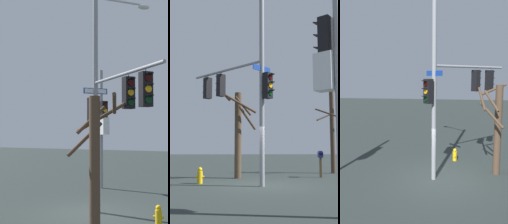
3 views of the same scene
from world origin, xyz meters
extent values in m
plane|color=#2C3432|center=(0.00, 0.00, 0.00)|extent=(80.00, 80.00, 0.00)
cylinder|color=gray|center=(0.00, 0.34, 4.74)|extent=(0.21, 0.21, 9.48)
cylinder|color=gray|center=(1.68, -1.39, 5.37)|extent=(3.45, 3.56, 0.12)
cube|color=black|center=(1.92, -1.65, 4.67)|extent=(0.47, 0.47, 1.10)
cylinder|color=#2F0403|center=(2.04, -1.76, 5.01)|extent=(0.18, 0.18, 0.22)
cube|color=black|center=(2.09, -1.82, 5.13)|extent=(0.26, 0.26, 0.06)
cylinder|color=#F2A814|center=(2.04, -1.76, 4.67)|extent=(0.18, 0.18, 0.22)
cube|color=black|center=(2.09, -1.82, 4.79)|extent=(0.26, 0.26, 0.06)
cylinder|color=black|center=(2.04, -1.76, 4.33)|extent=(0.18, 0.18, 0.22)
cube|color=black|center=(2.09, -1.82, 4.45)|extent=(0.26, 0.26, 0.06)
cylinder|color=gray|center=(1.92, -1.65, 5.30)|extent=(0.04, 0.04, 0.15)
cube|color=black|center=(2.67, -2.42, 4.67)|extent=(0.47, 0.46, 1.10)
cylinder|color=#2F0403|center=(2.78, -2.54, 5.01)|extent=(0.18, 0.17, 0.22)
cube|color=black|center=(2.83, -2.60, 5.13)|extent=(0.26, 0.26, 0.06)
cylinder|color=#F2A814|center=(2.78, -2.54, 4.67)|extent=(0.18, 0.17, 0.22)
cube|color=black|center=(2.83, -2.60, 4.79)|extent=(0.26, 0.26, 0.06)
cylinder|color=black|center=(2.78, -2.54, 4.33)|extent=(0.18, 0.17, 0.22)
cube|color=black|center=(2.83, -2.60, 4.45)|extent=(0.26, 0.26, 0.06)
cylinder|color=gray|center=(2.67, -2.42, 5.30)|extent=(0.04, 0.04, 0.15)
cube|color=black|center=(-0.23, 0.57, 4.23)|extent=(0.46, 0.47, 1.10)
cylinder|color=#2F0403|center=(-0.35, 0.69, 4.57)|extent=(0.17, 0.18, 0.22)
cube|color=black|center=(-0.41, 0.74, 4.69)|extent=(0.26, 0.26, 0.06)
cylinder|color=#F2A814|center=(-0.35, 0.69, 4.23)|extent=(0.17, 0.18, 0.22)
cube|color=black|center=(-0.41, 0.74, 4.35)|extent=(0.26, 0.26, 0.06)
cylinder|color=black|center=(-0.35, 0.69, 3.89)|extent=(0.17, 0.18, 0.22)
cube|color=black|center=(-0.41, 0.74, 4.01)|extent=(0.26, 0.26, 0.06)
cube|color=navy|center=(0.00, 0.34, 5.03)|extent=(0.80, 0.80, 0.24)
cube|color=white|center=(0.01, 0.33, 5.03)|extent=(0.71, 0.71, 0.18)
cylinder|color=gray|center=(-1.60, 5.76, 3.46)|extent=(0.19, 0.19, 6.93)
cube|color=white|center=(-1.34, 5.52, 3.61)|extent=(0.65, 0.65, 0.98)
cube|color=black|center=(-1.37, 5.54, 4.52)|extent=(0.46, 0.47, 1.10)
cylinder|color=#2F0403|center=(-1.24, 5.43, 4.86)|extent=(0.17, 0.18, 0.22)
cube|color=black|center=(-1.19, 5.38, 4.98)|extent=(0.26, 0.26, 0.06)
cylinder|color=#F2A814|center=(-1.24, 5.43, 4.52)|extent=(0.17, 0.18, 0.22)
cube|color=black|center=(-1.19, 5.38, 4.64)|extent=(0.26, 0.26, 0.06)
cylinder|color=black|center=(-1.24, 5.43, 4.18)|extent=(0.17, 0.18, 0.22)
cube|color=black|center=(-1.19, 5.38, 4.30)|extent=(0.26, 0.26, 0.06)
cylinder|color=yellow|center=(2.73, -0.63, 0.28)|extent=(0.24, 0.24, 0.55)
sphere|color=yellow|center=(2.73, -0.63, 0.63)|extent=(0.20, 0.20, 0.20)
cylinder|color=yellow|center=(2.59, -0.63, 0.30)|extent=(0.10, 0.09, 0.09)
cylinder|color=yellow|center=(2.87, -0.63, 0.30)|extent=(0.10, 0.09, 0.09)
cube|color=#4C3823|center=(-3.33, -2.97, 0.53)|extent=(0.10, 0.10, 1.05)
cube|color=navy|center=(-3.33, -2.97, 1.17)|extent=(0.28, 0.46, 0.24)
cylinder|color=navy|center=(-3.33, -2.97, 1.29)|extent=(0.28, 0.46, 0.24)
cylinder|color=#4F3B2B|center=(1.08, -2.73, 2.25)|extent=(0.35, 0.35, 4.49)
cylinder|color=#4F3B2B|center=(0.59, -2.32, 3.09)|extent=(0.96, 1.13, 1.17)
cylinder|color=#4F3B2B|center=(1.69, -2.55, 4.24)|extent=(0.49, 1.30, 0.61)
cylinder|color=#4F3B2B|center=(1.00, -1.90, 3.82)|extent=(1.74, 0.29, 1.04)
cylinder|color=#4F3B2B|center=(0.81, -2.34, 3.74)|extent=(0.92, 0.68, 0.98)
cylinder|color=#453529|center=(-4.69, -5.22, 2.54)|extent=(0.28, 0.28, 5.08)
cylinder|color=#453529|center=(-4.41, -5.80, 3.50)|extent=(1.24, 0.67, 0.57)
cylinder|color=#453529|center=(-4.95, -4.82, 4.73)|extent=(0.93, 0.64, 1.30)
cylinder|color=#453529|center=(-4.20, -4.68, 3.64)|extent=(1.17, 1.07, 0.65)
camera|label=1|loc=(4.71, -12.68, 3.42)|focal=52.98mm
camera|label=2|loc=(0.77, 13.00, 1.75)|focal=47.78mm
camera|label=3|loc=(-10.97, -0.73, 4.92)|focal=38.71mm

